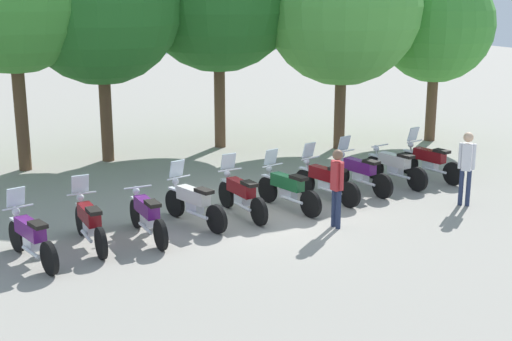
# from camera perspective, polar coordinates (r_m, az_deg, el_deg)

# --- Properties ---
(ground_plane) EXTENTS (80.00, 80.00, 0.00)m
(ground_plane) POSITION_cam_1_polar(r_m,az_deg,el_deg) (16.76, 0.72, -3.37)
(ground_plane) COLOR gray
(motorcycle_0) EXTENTS (0.78, 2.15, 1.37)m
(motorcycle_0) POSITION_cam_1_polar(r_m,az_deg,el_deg) (14.31, -17.65, -5.08)
(motorcycle_0) COLOR black
(motorcycle_0) RESTS_ON ground_plane
(motorcycle_1) EXTENTS (0.62, 2.19, 1.37)m
(motorcycle_1) POSITION_cam_1_polar(r_m,az_deg,el_deg) (14.87, -13.24, -4.03)
(motorcycle_1) COLOR black
(motorcycle_1) RESTS_ON ground_plane
(motorcycle_2) EXTENTS (0.62, 2.19, 0.99)m
(motorcycle_2) POSITION_cam_1_polar(r_m,az_deg,el_deg) (15.11, -8.75, -3.56)
(motorcycle_2) COLOR black
(motorcycle_2) RESTS_ON ground_plane
(motorcycle_3) EXTENTS (0.83, 2.13, 1.37)m
(motorcycle_3) POSITION_cam_1_polar(r_m,az_deg,el_deg) (15.84, -5.04, -2.54)
(motorcycle_3) COLOR black
(motorcycle_3) RESTS_ON ground_plane
(motorcycle_4) EXTENTS (0.62, 2.19, 1.37)m
(motorcycle_4) POSITION_cam_1_polar(r_m,az_deg,el_deg) (16.38, -1.21, -1.91)
(motorcycle_4) COLOR black
(motorcycle_4) RESTS_ON ground_plane
(motorcycle_5) EXTENTS (0.76, 2.15, 1.37)m
(motorcycle_5) POSITION_cam_1_polar(r_m,az_deg,el_deg) (16.86, 2.53, -1.43)
(motorcycle_5) COLOR black
(motorcycle_5) RESTS_ON ground_plane
(motorcycle_6) EXTENTS (0.78, 2.14, 1.37)m
(motorcycle_6) POSITION_cam_1_polar(r_m,az_deg,el_deg) (17.65, 5.60, -0.76)
(motorcycle_6) COLOR black
(motorcycle_6) RESTS_ON ground_plane
(motorcycle_7) EXTENTS (0.70, 2.16, 1.37)m
(motorcycle_7) POSITION_cam_1_polar(r_m,az_deg,el_deg) (18.52, 8.33, -0.11)
(motorcycle_7) COLOR black
(motorcycle_7) RESTS_ON ground_plane
(motorcycle_8) EXTENTS (0.69, 2.17, 0.99)m
(motorcycle_8) POSITION_cam_1_polar(r_m,az_deg,el_deg) (19.32, 11.07, 0.33)
(motorcycle_8) COLOR black
(motorcycle_8) RESTS_ON ground_plane
(motorcycle_9) EXTENTS (0.73, 2.16, 1.37)m
(motorcycle_9) POSITION_cam_1_polar(r_m,az_deg,el_deg) (20.08, 13.76, 0.76)
(motorcycle_9) COLOR black
(motorcycle_9) RESTS_ON ground_plane
(person_0) EXTENTS (0.25, 0.41, 1.76)m
(person_0) POSITION_cam_1_polar(r_m,az_deg,el_deg) (15.52, 6.52, -0.92)
(person_0) COLOR #232D4C
(person_0) RESTS_ON ground_plane
(person_1) EXTENTS (0.34, 0.34, 1.81)m
(person_1) POSITION_cam_1_polar(r_m,az_deg,el_deg) (17.72, 16.56, 0.63)
(person_1) COLOR #232D4C
(person_1) RESTS_ON ground_plane
(tree_2) EXTENTS (4.82, 4.82, 7.15)m
(tree_2) POSITION_cam_1_polar(r_m,az_deg,el_deg) (21.59, -12.42, 13.08)
(tree_2) COLOR brown
(tree_2) RESTS_ON ground_plane
(tree_4) EXTENTS (5.00, 5.00, 7.08)m
(tree_4) POSITION_cam_1_polar(r_m,az_deg,el_deg) (22.99, 7.00, 12.99)
(tree_4) COLOR brown
(tree_4) RESTS_ON ground_plane
(tree_5) EXTENTS (3.83, 3.83, 5.85)m
(tree_5) POSITION_cam_1_polar(r_m,az_deg,el_deg) (24.84, 14.29, 11.24)
(tree_5) COLOR brown
(tree_5) RESTS_ON ground_plane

